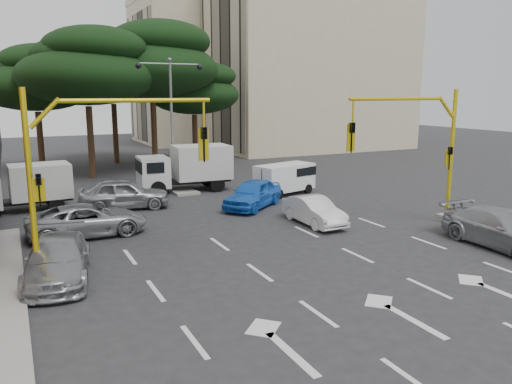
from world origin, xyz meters
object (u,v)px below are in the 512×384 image
(signal_mast_left, at_px, (92,157))
(car_silver_parked, at_px, (503,229))
(box_truck_a, at_px, (22,188))
(car_silver_cross_b, at_px, (124,194))
(street_lamp_center, at_px, (171,100))
(box_truck_b, at_px, (185,169))
(car_silver_wagon, at_px, (58,259))
(car_silver_cross_a, at_px, (88,220))
(signal_mast_right, at_px, (422,139))
(car_blue_compact, at_px, (253,194))
(van_white, at_px, (285,179))
(car_white_hatch, at_px, (314,211))

(signal_mast_left, bearing_deg, car_silver_parked, -14.19)
(car_silver_parked, distance_m, box_truck_a, 21.92)
(car_silver_cross_b, bearing_deg, street_lamp_center, -29.57)
(signal_mast_left, distance_m, box_truck_b, 14.63)
(street_lamp_center, bearing_deg, car_silver_wagon, -120.29)
(street_lamp_center, distance_m, car_silver_cross_a, 12.01)
(signal_mast_right, height_order, car_silver_cross_a, signal_mast_right)
(car_blue_compact, bearing_deg, signal_mast_right, -2.50)
(car_silver_cross_a, xyz_separation_m, box_truck_a, (-2.25, 5.98, 0.50))
(signal_mast_left, relative_size, van_white, 1.66)
(car_white_hatch, relative_size, box_truck_a, 0.79)
(signal_mast_right, xyz_separation_m, car_silver_wagon, (-14.80, 0.32, -3.21))
(signal_mast_right, height_order, street_lamp_center, street_lamp_center)
(signal_mast_right, xyz_separation_m, van_white, (-1.63, 9.01, -2.98))
(car_white_hatch, xyz_separation_m, box_truck_a, (-11.69, 8.54, 0.55))
(van_white, height_order, box_truck_b, box_truck_b)
(car_silver_parked, relative_size, box_truck_a, 1.04)
(signal_mast_left, distance_m, car_silver_cross_b, 10.28)
(car_silver_cross_b, height_order, car_silver_parked, car_silver_cross_b)
(car_blue_compact, relative_size, car_silver_wagon, 0.93)
(signal_mast_left, relative_size, car_white_hatch, 1.60)
(car_silver_parked, height_order, van_white, van_white)
(car_silver_cross_b, distance_m, car_silver_parked, 17.46)
(signal_mast_left, bearing_deg, car_silver_wagon, 165.23)
(car_white_hatch, height_order, box_truck_a, box_truck_a)
(street_lamp_center, bearing_deg, car_white_hatch, -75.41)
(box_truck_b, bearing_deg, car_silver_cross_b, 129.73)
(car_silver_cross_b, relative_size, car_silver_parked, 0.92)
(street_lamp_center, height_order, car_blue_compact, street_lamp_center)
(van_white, bearing_deg, signal_mast_right, -5.12)
(car_silver_wagon, height_order, car_silver_parked, car_silver_parked)
(signal_mast_left, bearing_deg, car_blue_compact, 37.23)
(car_silver_wagon, xyz_separation_m, box_truck_a, (-0.69, 10.71, 0.50))
(signal_mast_left, xyz_separation_m, car_silver_cross_a, (0.37, 5.05, -3.22))
(box_truck_b, bearing_deg, car_silver_cross_a, 141.80)
(car_blue_compact, distance_m, car_silver_cross_a, 8.58)
(signal_mast_left, bearing_deg, box_truck_a, 99.68)
(car_silver_cross_a, xyz_separation_m, box_truck_b, (6.74, 7.48, 0.70))
(signal_mast_left, relative_size, car_silver_wagon, 1.30)
(street_lamp_center, bearing_deg, car_silver_cross_b, -131.05)
(car_blue_compact, distance_m, box_truck_b, 6.12)
(van_white, bearing_deg, car_silver_cross_a, -86.52)
(car_silver_cross_a, bearing_deg, car_silver_wagon, 160.05)
(signal_mast_right, relative_size, car_silver_wagon, 1.30)
(car_white_hatch, distance_m, car_silver_cross_b, 9.85)
(signal_mast_right, xyz_separation_m, car_silver_cross_b, (-10.82, 9.40, -3.11))
(car_silver_cross_a, bearing_deg, signal_mast_left, 174.15)
(car_blue_compact, xyz_separation_m, box_truck_a, (-10.67, 4.34, 0.44))
(street_lamp_center, distance_m, car_white_hatch, 12.84)
(car_white_hatch, xyz_separation_m, box_truck_b, (-2.69, 10.05, 0.75))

